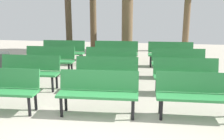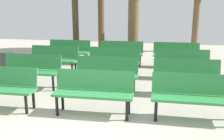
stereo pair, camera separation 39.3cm
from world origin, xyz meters
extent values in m
cube|color=#2D8442|center=(-2.09, 1.56, 0.68)|extent=(1.60, 0.20, 0.40)
cylinder|color=black|center=(-1.37, 1.23, 0.20)|extent=(0.06, 0.06, 0.40)
cylinder|color=black|center=(-1.39, 1.55, 0.20)|extent=(0.06, 0.06, 0.40)
cube|color=#2D8442|center=(-0.05, 1.49, 0.43)|extent=(1.62, 0.51, 0.05)
cube|color=#2D8442|center=(-0.05, 1.69, 0.68)|extent=(1.60, 0.20, 0.40)
cylinder|color=black|center=(-0.74, 1.30, 0.20)|extent=(0.06, 0.06, 0.40)
cylinder|color=black|center=(0.66, 1.36, 0.20)|extent=(0.06, 0.06, 0.40)
cylinder|color=black|center=(-0.75, 1.62, 0.20)|extent=(0.06, 0.06, 0.40)
cylinder|color=black|center=(0.65, 1.68, 0.20)|extent=(0.06, 0.06, 0.40)
cube|color=#2D8442|center=(1.89, 1.63, 0.43)|extent=(1.61, 0.49, 0.05)
cube|color=#2D8442|center=(1.88, 1.83, 0.68)|extent=(1.60, 0.18, 0.40)
cylinder|color=black|center=(1.20, 1.45, 0.20)|extent=(0.06, 0.06, 0.40)
cylinder|color=black|center=(1.19, 1.76, 0.20)|extent=(0.06, 0.06, 0.40)
cube|color=#2D8442|center=(-2.17, 2.84, 0.43)|extent=(1.61, 0.49, 0.05)
cube|color=#2D8442|center=(-2.18, 3.04, 0.68)|extent=(1.60, 0.17, 0.40)
cylinder|color=black|center=(-2.87, 2.66, 0.20)|extent=(0.06, 0.06, 0.40)
cylinder|color=black|center=(-1.47, 2.70, 0.20)|extent=(0.06, 0.06, 0.40)
cylinder|color=black|center=(-2.88, 2.98, 0.20)|extent=(0.06, 0.06, 0.40)
cylinder|color=black|center=(-1.48, 3.02, 0.20)|extent=(0.06, 0.06, 0.40)
cube|color=#2D8442|center=(-0.13, 2.94, 0.43)|extent=(1.62, 0.53, 0.05)
cube|color=#2D8442|center=(-0.15, 3.14, 0.68)|extent=(1.60, 0.22, 0.40)
cylinder|color=black|center=(-0.82, 2.74, 0.20)|extent=(0.06, 0.06, 0.40)
cylinder|color=black|center=(0.57, 2.83, 0.20)|extent=(0.06, 0.06, 0.40)
cylinder|color=black|center=(-0.84, 3.06, 0.20)|extent=(0.06, 0.06, 0.40)
cylinder|color=black|center=(0.56, 3.14, 0.20)|extent=(0.06, 0.06, 0.40)
cube|color=#2D8442|center=(1.84, 3.07, 0.43)|extent=(1.63, 0.55, 0.05)
cube|color=#2D8442|center=(1.83, 3.27, 0.68)|extent=(1.60, 0.23, 0.40)
cylinder|color=black|center=(1.16, 2.86, 0.20)|extent=(0.06, 0.06, 0.40)
cylinder|color=black|center=(2.55, 2.95, 0.20)|extent=(0.06, 0.06, 0.40)
cylinder|color=black|center=(1.14, 3.18, 0.20)|extent=(0.06, 0.06, 0.40)
cylinder|color=black|center=(2.53, 3.27, 0.20)|extent=(0.06, 0.06, 0.40)
cube|color=#2D8442|center=(-2.24, 4.36, 0.43)|extent=(1.61, 0.49, 0.05)
cube|color=#2D8442|center=(-2.24, 4.56, 0.68)|extent=(1.60, 0.17, 0.40)
cylinder|color=black|center=(-2.93, 4.17, 0.20)|extent=(0.06, 0.06, 0.40)
cylinder|color=black|center=(-1.53, 4.22, 0.20)|extent=(0.06, 0.06, 0.40)
cylinder|color=black|center=(-2.94, 4.49, 0.20)|extent=(0.06, 0.06, 0.40)
cylinder|color=black|center=(-1.54, 4.54, 0.20)|extent=(0.06, 0.06, 0.40)
cube|color=#2D8442|center=(-0.27, 4.48, 0.43)|extent=(1.62, 0.53, 0.05)
cube|color=#2D8442|center=(-0.28, 4.68, 0.68)|extent=(1.60, 0.21, 0.40)
cylinder|color=black|center=(-0.96, 4.28, 0.20)|extent=(0.06, 0.06, 0.40)
cylinder|color=black|center=(0.44, 4.35, 0.20)|extent=(0.06, 0.06, 0.40)
cylinder|color=black|center=(-0.98, 4.60, 0.20)|extent=(0.06, 0.06, 0.40)
cylinder|color=black|center=(0.42, 4.67, 0.20)|extent=(0.06, 0.06, 0.40)
cube|color=#2D8442|center=(1.80, 4.53, 0.43)|extent=(1.62, 0.51, 0.05)
cube|color=#2D8442|center=(1.79, 4.73, 0.68)|extent=(1.60, 0.20, 0.40)
cylinder|color=black|center=(1.11, 4.34, 0.20)|extent=(0.06, 0.06, 0.40)
cylinder|color=black|center=(2.50, 4.41, 0.20)|extent=(0.06, 0.06, 0.40)
cylinder|color=black|center=(1.09, 4.66, 0.20)|extent=(0.06, 0.06, 0.40)
cylinder|color=black|center=(2.49, 4.73, 0.20)|extent=(0.06, 0.06, 0.40)
cube|color=#2D8442|center=(-2.29, 5.84, 0.43)|extent=(1.61, 0.50, 0.05)
cube|color=#2D8442|center=(-2.30, 6.04, 0.68)|extent=(1.60, 0.18, 0.40)
cylinder|color=black|center=(-2.99, 5.65, 0.20)|extent=(0.06, 0.06, 0.40)
cylinder|color=black|center=(-1.59, 5.70, 0.20)|extent=(0.06, 0.06, 0.40)
cylinder|color=black|center=(-3.00, 5.97, 0.20)|extent=(0.06, 0.06, 0.40)
cylinder|color=black|center=(-1.60, 6.02, 0.20)|extent=(0.06, 0.06, 0.40)
cube|color=#2D8442|center=(-0.31, 5.95, 0.43)|extent=(1.62, 0.51, 0.05)
cube|color=#2D8442|center=(-0.32, 6.15, 0.68)|extent=(1.60, 0.19, 0.40)
cylinder|color=black|center=(-1.00, 5.76, 0.20)|extent=(0.06, 0.06, 0.40)
cylinder|color=black|center=(0.40, 5.82, 0.20)|extent=(0.06, 0.06, 0.40)
cylinder|color=black|center=(-1.02, 6.08, 0.20)|extent=(0.06, 0.06, 0.40)
cylinder|color=black|center=(0.38, 6.14, 0.20)|extent=(0.06, 0.06, 0.40)
cube|color=#2D8442|center=(1.66, 6.01, 0.43)|extent=(1.61, 0.49, 0.05)
cube|color=#2D8442|center=(1.65, 6.21, 0.68)|extent=(1.60, 0.18, 0.40)
cylinder|color=black|center=(0.97, 5.83, 0.20)|extent=(0.06, 0.06, 0.40)
cylinder|color=black|center=(2.37, 5.88, 0.20)|extent=(0.06, 0.06, 0.40)
cylinder|color=black|center=(0.96, 6.15, 0.20)|extent=(0.06, 0.06, 0.40)
cylinder|color=black|center=(2.35, 6.20, 0.20)|extent=(0.06, 0.06, 0.40)
cylinder|color=brown|center=(2.60, 9.76, 1.46)|extent=(0.31, 0.31, 2.92)
cylinder|color=brown|center=(-0.01, 7.10, 1.54)|extent=(0.44, 0.44, 3.09)
cylinder|color=#4C3A28|center=(-2.37, 6.93, 1.61)|extent=(0.25, 0.25, 3.23)
cylinder|color=brown|center=(-1.80, 8.86, 1.62)|extent=(0.30, 0.30, 3.23)
cylinder|color=#383D38|center=(-3.31, 3.52, 0.41)|extent=(0.45, 0.45, 0.82)
camera|label=1|loc=(0.97, -3.21, 2.13)|focal=41.22mm
camera|label=2|loc=(1.35, -3.14, 2.13)|focal=41.22mm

